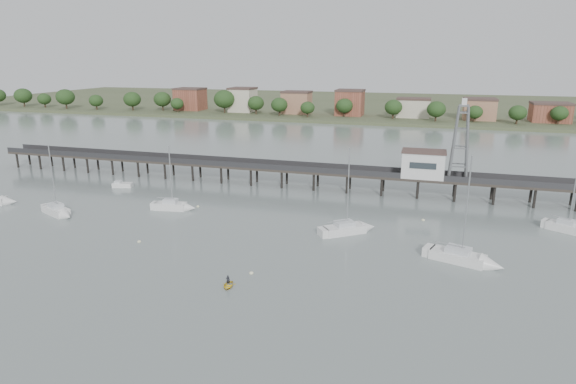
# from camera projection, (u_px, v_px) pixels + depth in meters

# --- Properties ---
(ground_plane) EXTENTS (500.00, 500.00, 0.00)m
(ground_plane) POSITION_uv_depth(u_px,v_px,m) (141.00, 339.00, 47.47)
(ground_plane) COLOR gray
(ground_plane) RESTS_ON ground
(pier) EXTENTS (150.00, 5.00, 5.50)m
(pier) POSITION_uv_depth(u_px,v_px,m) (300.00, 170.00, 101.79)
(pier) COLOR #2D2823
(pier) RESTS_ON ground
(pier_building) EXTENTS (8.40, 5.40, 5.30)m
(pier_building) POSITION_uv_depth(u_px,v_px,m) (423.00, 164.00, 94.16)
(pier_building) COLOR silver
(pier_building) RESTS_ON ground
(lattice_tower) EXTENTS (3.20, 3.20, 15.50)m
(lattice_tower) POSITION_uv_depth(u_px,v_px,m) (460.00, 143.00, 91.18)
(lattice_tower) COLOR slate
(lattice_tower) RESTS_ON ground
(sailboat_b) EXTENTS (7.71, 3.34, 12.40)m
(sailboat_b) POSITION_uv_depth(u_px,v_px,m) (177.00, 206.00, 87.42)
(sailboat_b) COLOR white
(sailboat_b) RESTS_ON ground
(sailboat_c) EXTENTS (8.57, 7.38, 14.50)m
(sailboat_c) POSITION_uv_depth(u_px,v_px,m) (352.00, 228.00, 76.24)
(sailboat_c) COLOR white
(sailboat_c) RESTS_ON ground
(sailboat_e) EXTENTS (7.28, 5.37, 11.97)m
(sailboat_e) POSITION_uv_depth(u_px,v_px,m) (573.00, 229.00, 75.90)
(sailboat_e) COLOR white
(sailboat_e) RESTS_ON ground
(sailboat_d) EXTENTS (9.95, 5.59, 15.66)m
(sailboat_d) POSITION_uv_depth(u_px,v_px,m) (470.00, 260.00, 64.52)
(sailboat_d) COLOR white
(sailboat_d) RESTS_ON ground
(sailboat_f) EXTENTS (8.21, 5.26, 13.14)m
(sailboat_f) POSITION_uv_depth(u_px,v_px,m) (60.00, 212.00, 84.22)
(sailboat_f) COLOR white
(sailboat_f) RESTS_ON ground
(white_tender) EXTENTS (4.36, 2.58, 1.59)m
(white_tender) POSITION_uv_depth(u_px,v_px,m) (122.00, 185.00, 102.68)
(white_tender) COLOR white
(white_tender) RESTS_ON ground
(yellow_dinghy) EXTENTS (1.71, 0.75, 2.32)m
(yellow_dinghy) POSITION_uv_depth(u_px,v_px,m) (228.00, 287.00, 58.38)
(yellow_dinghy) COLOR gold
(yellow_dinghy) RESTS_ON ground
(dinghy_occupant) EXTENTS (0.89, 1.32, 0.30)m
(dinghy_occupant) POSITION_uv_depth(u_px,v_px,m) (228.00, 287.00, 58.38)
(dinghy_occupant) COLOR black
(dinghy_occupant) RESTS_ON ground
(mooring_buoys) EXTENTS (89.70, 28.46, 0.39)m
(mooring_buoys) POSITION_uv_depth(u_px,v_px,m) (264.00, 236.00, 74.40)
(mooring_buoys) COLOR #F7F5C0
(mooring_buoys) RESTS_ON ground
(far_shore) EXTENTS (500.00, 170.00, 10.40)m
(far_shore) POSITION_uv_depth(u_px,v_px,m) (385.00, 105.00, 268.13)
(far_shore) COLOR #475133
(far_shore) RESTS_ON ground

